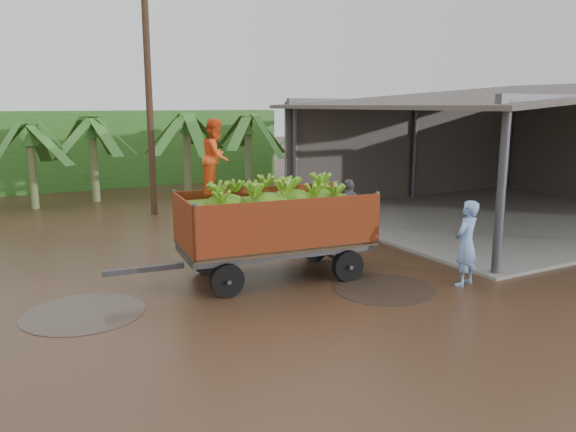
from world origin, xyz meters
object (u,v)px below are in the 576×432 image
object	(u,v)px
utility_pole	(149,94)
man_blue	(466,243)
banana_trailer	(273,222)
man_grey	(349,211)

from	to	relation	value
utility_pole	man_blue	bearing A→B (deg)	-71.84
banana_trailer	man_grey	distance (m)	3.99
man_blue	man_grey	xyz separation A→B (m)	(0.06, 4.48, -0.03)
man_blue	utility_pole	distance (m)	12.35
man_grey	banana_trailer	bearing A→B (deg)	25.44
man_grey	utility_pole	world-z (taller)	utility_pole
banana_trailer	man_blue	world-z (taller)	banana_trailer
man_grey	utility_pole	bearing A→B (deg)	-65.35
banana_trailer	man_blue	xyz separation A→B (m)	(3.40, -2.51, -0.36)
man_blue	man_grey	size ratio (longest dim) A/B	1.04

